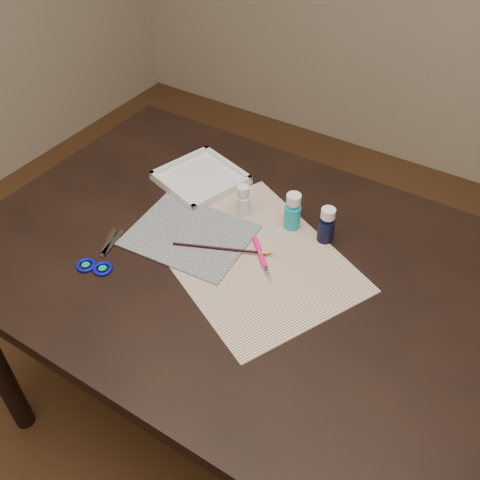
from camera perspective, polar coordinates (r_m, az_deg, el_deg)
The scene contains 11 objects.
ground at distance 1.88m, azimuth 0.00°, elevation -18.48°, with size 3.50×3.50×0.02m, color #422614.
table at distance 1.55m, azimuth 0.00°, elevation -11.61°, with size 1.30×0.90×0.75m, color black.
paper at distance 1.26m, azimuth 1.41°, elevation -1.87°, with size 0.48×0.37×0.00m, color white.
canvas at distance 1.32m, azimuth -5.38°, elevation 0.54°, with size 0.29×0.23×0.00m, color black.
paint_bottle_white at distance 1.36m, azimuth 0.33°, elevation 4.23°, with size 0.04×0.04×0.09m, color white.
paint_bottle_cyan at distance 1.32m, azimuth 5.64°, elevation 3.07°, with size 0.04×0.04×0.10m, color #1DA8B8.
paint_bottle_navy at distance 1.29m, azimuth 9.21°, elevation 1.60°, with size 0.04×0.04×0.10m, color black.
paintbrush at distance 1.27m, azimuth -1.70°, elevation -0.94°, with size 0.25×0.01×0.01m, color black, non-canonical shape.
craft_knife at distance 1.25m, azimuth 2.41°, elevation -2.11°, with size 0.16×0.01×0.01m, color #FF147F, non-canonical shape.
scissors at distance 1.31m, azimuth -14.50°, elevation -1.09°, with size 0.18×0.09×0.01m, color silver, non-canonical shape.
palette_tray at distance 1.49m, azimuth -4.22°, elevation 6.64°, with size 0.20×0.20×0.02m, color white.
Camera 1 is at (0.48, -0.77, 1.64)m, focal length 40.00 mm.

